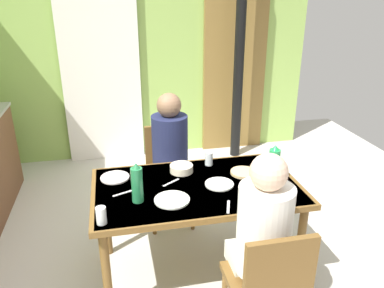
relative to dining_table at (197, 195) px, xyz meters
name	(u,v)px	position (x,y,z in m)	size (l,w,h in m)	color
ground_plane	(173,275)	(-0.18, -0.03, -0.65)	(6.22, 6.22, 0.00)	beige
wall_back	(138,53)	(-0.18, 2.37, 0.62)	(4.22, 0.10, 2.54)	#95BC58
door_wooden	(234,73)	(1.01, 2.29, 0.35)	(0.80, 0.05, 2.00)	olive
stove_pipe_column	(239,55)	(0.97, 2.02, 0.62)	(0.12, 0.12, 2.54)	black
curtain_panel	(101,74)	(-0.63, 2.27, 0.41)	(0.90, 0.03, 2.13)	white
dining_table	(197,195)	(0.00, 0.00, 0.00)	(1.43, 0.83, 0.73)	brown
chair_near_diner	(269,285)	(0.23, -0.77, -0.16)	(0.40, 0.40, 0.87)	brown
chair_far_diner	(168,169)	(-0.08, 0.77, -0.16)	(0.40, 0.40, 0.87)	brown
person_near_diner	(263,226)	(0.23, -0.63, 0.13)	(0.30, 0.37, 0.77)	white
person_far_diner	(170,145)	(-0.08, 0.63, 0.13)	(0.30, 0.37, 0.77)	#1D1C50
water_bottle_green_near	(274,165)	(0.54, -0.06, 0.20)	(0.08, 0.08, 0.28)	green
water_bottle_green_far	(137,184)	(-0.41, -0.12, 0.20)	(0.07, 0.07, 0.27)	#247B47
serving_bowl_center	(181,168)	(-0.06, 0.23, 0.10)	(0.17, 0.17, 0.06)	#F4E4C6
dinner_plate_near_left	(172,200)	(-0.20, -0.16, 0.08)	(0.23, 0.23, 0.01)	white
dinner_plate_near_right	(219,184)	(0.16, -0.03, 0.08)	(0.20, 0.20, 0.01)	white
dinner_plate_far_center	(115,177)	(-0.55, 0.23, 0.08)	(0.21, 0.21, 0.01)	white
drinking_glass_by_near_diner	(101,215)	(-0.64, -0.33, 0.13)	(0.06, 0.06, 0.11)	silver
drinking_glass_by_far_diner	(209,159)	(0.17, 0.30, 0.13)	(0.06, 0.06, 0.10)	silver
bread_plate_sliced	(243,172)	(0.38, 0.10, 0.08)	(0.19, 0.19, 0.02)	#DBB77A
cutlery_knife_near	(263,160)	(0.61, 0.30, 0.07)	(0.15, 0.02, 0.00)	silver
cutlery_fork_near	(228,207)	(0.13, -0.32, 0.07)	(0.15, 0.02, 0.00)	silver
cutlery_knife_far	(171,183)	(-0.17, 0.08, 0.07)	(0.15, 0.02, 0.00)	silver
cutlery_fork_far	(123,193)	(-0.50, -0.01, 0.07)	(0.15, 0.02, 0.00)	silver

